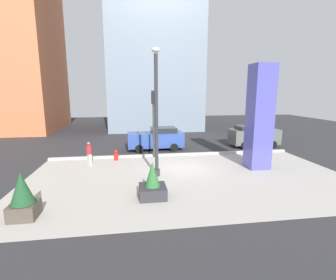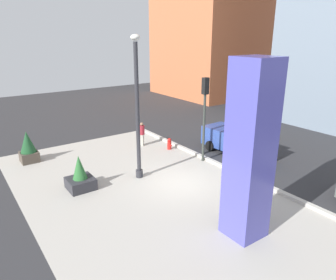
{
  "view_description": "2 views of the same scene",
  "coord_description": "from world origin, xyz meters",
  "px_view_note": "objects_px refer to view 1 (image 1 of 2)",
  "views": [
    {
      "loc": [
        -3.12,
        -14.88,
        4.73
      ],
      "look_at": [
        -0.92,
        0.03,
        1.82
      ],
      "focal_mm": 26.66,
      "sensor_mm": 36.0,
      "label": 1
    },
    {
      "loc": [
        11.25,
        -8.71,
        7.01
      ],
      "look_at": [
        -1.04,
        0.01,
        1.97
      ],
      "focal_mm": 33.83,
      "sensor_mm": 36.0,
      "label": 2
    }
  ],
  "objects_px": {
    "lamp_post": "(156,116)",
    "fire_hydrant": "(116,155)",
    "car_passing_lane": "(253,136)",
    "potted_plant_near_right": "(23,197)",
    "art_pillar_blue": "(260,118)",
    "potted_plant_near_left": "(153,185)",
    "traffic_light_far_side": "(153,113)",
    "pedestrian_on_sidewalk": "(89,153)",
    "car_intersection": "(156,139)"
  },
  "relations": [
    {
      "from": "car_intersection",
      "to": "pedestrian_on_sidewalk",
      "type": "bearing_deg",
      "value": -140.24
    },
    {
      "from": "fire_hydrant",
      "to": "pedestrian_on_sidewalk",
      "type": "height_order",
      "value": "pedestrian_on_sidewalk"
    },
    {
      "from": "traffic_light_far_side",
      "to": "pedestrian_on_sidewalk",
      "type": "xyz_separation_m",
      "value": [
        -4.34,
        -1.51,
        -2.37
      ]
    },
    {
      "from": "potted_plant_near_left",
      "to": "car_passing_lane",
      "type": "distance_m",
      "value": 13.56
    },
    {
      "from": "car_intersection",
      "to": "fire_hydrant",
      "type": "bearing_deg",
      "value": -137.05
    },
    {
      "from": "fire_hydrant",
      "to": "car_intersection",
      "type": "distance_m",
      "value": 4.32
    },
    {
      "from": "potted_plant_near_right",
      "to": "fire_hydrant",
      "type": "relative_size",
      "value": 2.44
    },
    {
      "from": "art_pillar_blue",
      "to": "potted_plant_near_left",
      "type": "height_order",
      "value": "art_pillar_blue"
    },
    {
      "from": "potted_plant_near_left",
      "to": "potted_plant_near_right",
      "type": "xyz_separation_m",
      "value": [
        -4.99,
        -1.18,
        0.25
      ]
    },
    {
      "from": "traffic_light_far_side",
      "to": "art_pillar_blue",
      "type": "bearing_deg",
      "value": -29.25
    },
    {
      "from": "lamp_post",
      "to": "car_intersection",
      "type": "distance_m",
      "value": 7.09
    },
    {
      "from": "car_passing_lane",
      "to": "art_pillar_blue",
      "type": "bearing_deg",
      "value": -115.12
    },
    {
      "from": "car_passing_lane",
      "to": "fire_hydrant",
      "type": "bearing_deg",
      "value": -166.19
    },
    {
      "from": "lamp_post",
      "to": "potted_plant_near_right",
      "type": "height_order",
      "value": "lamp_post"
    },
    {
      "from": "fire_hydrant",
      "to": "pedestrian_on_sidewalk",
      "type": "distance_m",
      "value": 2.01
    },
    {
      "from": "lamp_post",
      "to": "potted_plant_near_left",
      "type": "relative_size",
      "value": 4.15
    },
    {
      "from": "lamp_post",
      "to": "fire_hydrant",
      "type": "relative_size",
      "value": 9.37
    },
    {
      "from": "fire_hydrant",
      "to": "car_passing_lane",
      "type": "relative_size",
      "value": 0.18
    },
    {
      "from": "art_pillar_blue",
      "to": "car_intersection",
      "type": "bearing_deg",
      "value": 134.24
    },
    {
      "from": "potted_plant_near_left",
      "to": "car_intersection",
      "type": "distance_m",
      "value": 9.62
    },
    {
      "from": "traffic_light_far_side",
      "to": "fire_hydrant",
      "type": "bearing_deg",
      "value": -170.32
    },
    {
      "from": "art_pillar_blue",
      "to": "traffic_light_far_side",
      "type": "xyz_separation_m",
      "value": [
        -6.21,
        3.48,
        0.05
      ]
    },
    {
      "from": "potted_plant_near_right",
      "to": "car_intersection",
      "type": "bearing_deg",
      "value": 60.26
    },
    {
      "from": "potted_plant_near_left",
      "to": "art_pillar_blue",
      "type": "bearing_deg",
      "value": 27.54
    },
    {
      "from": "car_intersection",
      "to": "potted_plant_near_right",
      "type": "bearing_deg",
      "value": -119.74
    },
    {
      "from": "potted_plant_near_right",
      "to": "pedestrian_on_sidewalk",
      "type": "xyz_separation_m",
      "value": [
        1.36,
        6.76,
        0.01
      ]
    },
    {
      "from": "potted_plant_near_left",
      "to": "potted_plant_near_right",
      "type": "relative_size",
      "value": 0.93
    },
    {
      "from": "car_intersection",
      "to": "car_passing_lane",
      "type": "bearing_deg",
      "value": -0.33
    },
    {
      "from": "art_pillar_blue",
      "to": "fire_hydrant",
      "type": "distance_m",
      "value": 9.83
    },
    {
      "from": "potted_plant_near_right",
      "to": "pedestrian_on_sidewalk",
      "type": "bearing_deg",
      "value": 78.66
    },
    {
      "from": "traffic_light_far_side",
      "to": "car_passing_lane",
      "type": "xyz_separation_m",
      "value": [
        8.97,
        2.41,
        -2.29
      ]
    },
    {
      "from": "potted_plant_near_left",
      "to": "fire_hydrant",
      "type": "xyz_separation_m",
      "value": [
        -2.0,
        6.63,
        -0.24
      ]
    },
    {
      "from": "car_intersection",
      "to": "pedestrian_on_sidewalk",
      "type": "relative_size",
      "value": 2.91
    },
    {
      "from": "car_intersection",
      "to": "art_pillar_blue",
      "type": "bearing_deg",
      "value": -45.76
    },
    {
      "from": "potted_plant_near_left",
      "to": "fire_hydrant",
      "type": "distance_m",
      "value": 6.93
    },
    {
      "from": "potted_plant_near_right",
      "to": "pedestrian_on_sidewalk",
      "type": "distance_m",
      "value": 6.89
    },
    {
      "from": "art_pillar_blue",
      "to": "potted_plant_near_left",
      "type": "relative_size",
      "value": 3.77
    },
    {
      "from": "potted_plant_near_left",
      "to": "potted_plant_near_right",
      "type": "distance_m",
      "value": 5.14
    },
    {
      "from": "pedestrian_on_sidewalk",
      "to": "potted_plant_near_right",
      "type": "bearing_deg",
      "value": -101.34
    },
    {
      "from": "potted_plant_near_right",
      "to": "car_intersection",
      "type": "relative_size",
      "value": 0.4
    },
    {
      "from": "pedestrian_on_sidewalk",
      "to": "art_pillar_blue",
      "type": "bearing_deg",
      "value": -10.56
    },
    {
      "from": "potted_plant_near_left",
      "to": "car_intersection",
      "type": "relative_size",
      "value": 0.37
    },
    {
      "from": "potted_plant_near_left",
      "to": "potted_plant_near_right",
      "type": "height_order",
      "value": "potted_plant_near_right"
    },
    {
      "from": "car_intersection",
      "to": "pedestrian_on_sidewalk",
      "type": "xyz_separation_m",
      "value": [
        -4.77,
        -3.97,
        -0.06
      ]
    },
    {
      "from": "art_pillar_blue",
      "to": "potted_plant_near_left",
      "type": "distance_m",
      "value": 8.22
    },
    {
      "from": "lamp_post",
      "to": "fire_hydrant",
      "type": "xyz_separation_m",
      "value": [
        -2.49,
        3.69,
        -3.06
      ]
    },
    {
      "from": "car_passing_lane",
      "to": "car_intersection",
      "type": "bearing_deg",
      "value": 179.67
    },
    {
      "from": "lamp_post",
      "to": "car_intersection",
      "type": "xyz_separation_m",
      "value": [
        0.64,
        6.61,
        -2.5
      ]
    },
    {
      "from": "potted_plant_near_right",
      "to": "traffic_light_far_side",
      "type": "bearing_deg",
      "value": 55.43
    },
    {
      "from": "lamp_post",
      "to": "pedestrian_on_sidewalk",
      "type": "height_order",
      "value": "lamp_post"
    }
  ]
}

